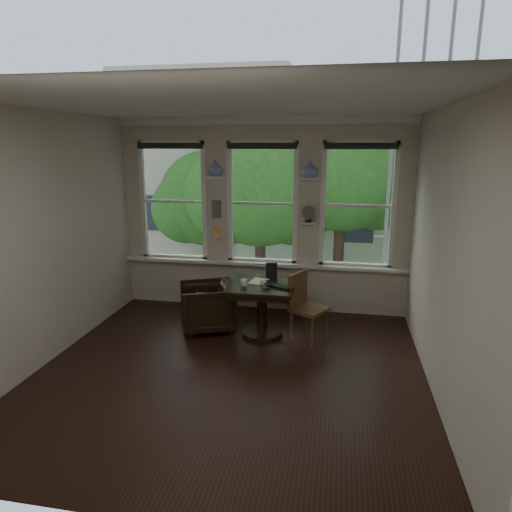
% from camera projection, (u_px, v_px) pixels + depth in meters
% --- Properties ---
extents(ground, '(4.50, 4.50, 0.00)m').
position_uv_depth(ground, '(230.00, 372.00, 5.36)').
color(ground, black).
rests_on(ground, ground).
extents(ceiling, '(4.50, 4.50, 0.00)m').
position_uv_depth(ceiling, '(226.00, 104.00, 4.64)').
color(ceiling, silver).
rests_on(ceiling, ground).
extents(wall_back, '(4.50, 0.00, 4.50)m').
position_uv_depth(wall_back, '(263.00, 216.00, 7.15)').
color(wall_back, beige).
rests_on(wall_back, ground).
extents(wall_front, '(4.50, 0.00, 4.50)m').
position_uv_depth(wall_front, '(142.00, 326.00, 2.85)').
color(wall_front, beige).
rests_on(wall_front, ground).
extents(wall_left, '(0.00, 4.50, 4.50)m').
position_uv_depth(wall_left, '(44.00, 240.00, 5.40)').
color(wall_left, beige).
rests_on(wall_left, ground).
extents(wall_right, '(0.00, 4.50, 4.50)m').
position_uv_depth(wall_right, '(445.00, 256.00, 4.60)').
color(wall_right, beige).
rests_on(wall_right, ground).
extents(window_left, '(1.10, 0.12, 1.90)m').
position_uv_depth(window_left, '(174.00, 201.00, 7.35)').
color(window_left, white).
rests_on(window_left, ground).
extents(window_center, '(1.10, 0.12, 1.90)m').
position_uv_depth(window_center, '(263.00, 203.00, 7.10)').
color(window_center, white).
rests_on(window_center, ground).
extents(window_right, '(1.10, 0.12, 1.90)m').
position_uv_depth(window_right, '(358.00, 206.00, 6.84)').
color(window_right, white).
rests_on(window_right, ground).
extents(shelf_left, '(0.26, 0.16, 0.03)m').
position_uv_depth(shelf_left, '(215.00, 177.00, 7.03)').
color(shelf_left, white).
rests_on(shelf_left, ground).
extents(shelf_right, '(0.26, 0.16, 0.03)m').
position_uv_depth(shelf_right, '(310.00, 178.00, 6.78)').
color(shelf_right, white).
rests_on(shelf_right, ground).
extents(intercom, '(0.14, 0.06, 0.28)m').
position_uv_depth(intercom, '(217.00, 209.00, 7.18)').
color(intercom, '#59544F').
rests_on(intercom, ground).
extents(sticky_notes, '(0.16, 0.01, 0.24)m').
position_uv_depth(sticky_notes, '(217.00, 231.00, 7.27)').
color(sticky_notes, pink).
rests_on(sticky_notes, ground).
extents(desk_fan, '(0.20, 0.20, 0.24)m').
position_uv_depth(desk_fan, '(308.00, 217.00, 6.90)').
color(desk_fan, '#59544F').
rests_on(desk_fan, ground).
extents(vase_left, '(0.24, 0.24, 0.25)m').
position_uv_depth(vase_left, '(215.00, 168.00, 7.00)').
color(vase_left, silver).
rests_on(vase_left, shelf_left).
extents(vase_right, '(0.24, 0.24, 0.25)m').
position_uv_depth(vase_right, '(310.00, 169.00, 6.74)').
color(vase_right, silver).
rests_on(vase_right, shelf_right).
extents(table, '(0.90, 0.90, 0.75)m').
position_uv_depth(table, '(262.00, 310.00, 6.29)').
color(table, black).
rests_on(table, ground).
extents(armchair_left, '(0.97, 0.96, 0.69)m').
position_uv_depth(armchair_left, '(207.00, 306.00, 6.51)').
color(armchair_left, black).
rests_on(armchair_left, ground).
extents(cushion_red, '(0.45, 0.45, 0.06)m').
position_uv_depth(cushion_red, '(207.00, 299.00, 6.49)').
color(cushion_red, maroon).
rests_on(cushion_red, armchair_left).
extents(side_chair_right, '(0.57, 0.57, 0.92)m').
position_uv_depth(side_chair_right, '(309.00, 309.00, 6.09)').
color(side_chair_right, '#4B2F1B').
rests_on(side_chair_right, ground).
extents(laptop, '(0.42, 0.38, 0.03)m').
position_uv_depth(laptop, '(276.00, 287.00, 6.03)').
color(laptop, black).
rests_on(laptop, table).
extents(mug, '(0.12, 0.12, 0.09)m').
position_uv_depth(mug, '(244.00, 283.00, 6.10)').
color(mug, white).
rests_on(mug, table).
extents(drinking_glass, '(0.14, 0.14, 0.11)m').
position_uv_depth(drinking_glass, '(265.00, 285.00, 5.97)').
color(drinking_glass, white).
rests_on(drinking_glass, table).
extents(tablet, '(0.17, 0.10, 0.22)m').
position_uv_depth(tablet, '(272.00, 271.00, 6.44)').
color(tablet, black).
rests_on(tablet, table).
extents(papers, '(0.27, 0.33, 0.00)m').
position_uv_depth(papers, '(259.00, 281.00, 6.32)').
color(papers, silver).
rests_on(papers, table).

